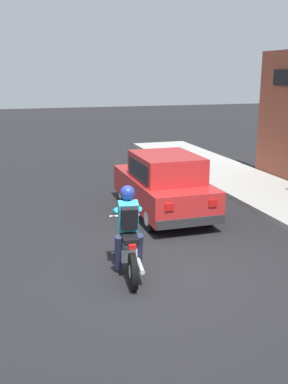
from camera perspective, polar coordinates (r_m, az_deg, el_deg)
The scene contains 3 objects.
ground_plane at distance 8.24m, azimuth 1.73°, elevation -10.25°, with size 80.00×80.00×0.00m, color black.
motorcycle_with_rider at distance 8.03m, azimuth -2.05°, elevation -5.68°, with size 0.64×2.01×1.62m.
car_hatchback at distance 11.32m, azimuth 2.48°, elevation 0.92°, with size 1.64×3.78×1.57m.
Camera 1 is at (-2.45, -7.04, 3.50)m, focal length 42.00 mm.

